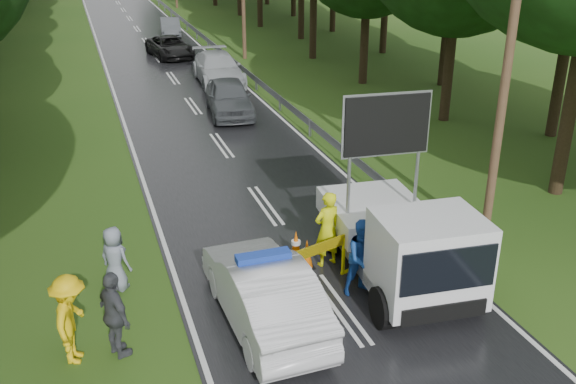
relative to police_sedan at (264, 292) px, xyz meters
name	(u,v)px	position (x,y,z in m)	size (l,w,h in m)	color
ground	(340,309)	(1.79, -0.04, -0.79)	(160.00, 160.00, 0.00)	#284E16
road	(158,58)	(1.79, 29.96, -0.78)	(7.00, 140.00, 0.02)	black
guardrail	(216,47)	(5.49, 29.62, -0.24)	(0.12, 60.06, 0.70)	gray
utility_pole_near	(509,56)	(6.99, 1.96, 4.28)	(1.40, 0.24, 10.00)	#4C3823
police_sedan	(264,292)	(0.00, 0.00, 0.00)	(1.83, 4.81, 1.72)	silver
work_truck	(403,241)	(3.59, 0.50, 0.40)	(2.81, 5.64, 4.36)	gray
barrier	(319,254)	(1.69, 1.10, 0.07)	(2.61, 0.90, 1.13)	yellow
officer	(327,229)	(2.24, 1.96, 0.22)	(0.74, 0.48, 2.02)	#D4DF0C
civilian	(363,257)	(2.55, 0.46, 0.16)	(0.92, 0.71, 1.89)	#174397
bystander_left	(71,319)	(-3.97, -0.04, 0.17)	(1.24, 0.71, 1.92)	yellow
bystander_mid	(115,315)	(-3.13, -0.15, 0.16)	(1.11, 0.46, 1.90)	#3F4046
bystander_right	(115,259)	(-2.95, 2.46, 0.02)	(0.79, 0.52, 1.62)	slate
queue_car_first	(229,97)	(3.11, 16.05, 0.01)	(1.89, 4.69, 1.60)	#42454A
queue_car_second	(218,69)	(3.96, 22.05, 0.01)	(2.23, 5.49, 1.59)	#A8ABB0
queue_car_third	(170,47)	(2.59, 29.85, -0.13)	(2.18, 4.74, 1.32)	black
queue_car_fourth	(170,27)	(3.88, 37.97, -0.13)	(1.39, 3.98, 1.31)	#404448
cone_center	(307,254)	(1.71, 1.96, -0.40)	(0.38, 0.38, 0.80)	black
cone_far	(296,246)	(1.59, 2.46, -0.39)	(0.39, 0.39, 0.83)	black
cone_left_mid	(249,299)	(-0.21, 0.46, -0.43)	(0.35, 0.35, 0.75)	black
cone_right	(379,218)	(4.46, 3.46, -0.47)	(0.31, 0.31, 0.65)	black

